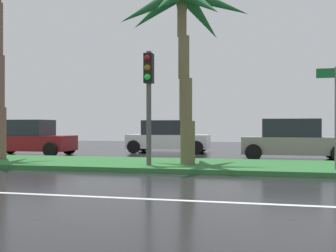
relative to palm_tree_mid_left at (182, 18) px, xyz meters
name	(u,v)px	position (x,y,z in m)	size (l,w,h in m)	color
ground_plane	(299,168)	(3.89, 1.19, -5.15)	(90.00, 42.00, 0.10)	black
median_strip	(302,168)	(3.89, 0.19, -5.03)	(85.50, 4.00, 0.15)	#2D6B33
palm_tree_mid_left	(182,18)	(0.00, 0.00, 0.00)	(4.55, 4.51, 6.31)	brown
traffic_signal_median_left	(149,87)	(-0.93, -0.93, -2.42)	(0.28, 0.43, 3.68)	#4C4C47
street_name_sign	(336,103)	(4.73, -0.88, -3.02)	(1.10, 0.08, 3.00)	slate
car_in_traffic_leading	(28,138)	(-8.39, 3.96, -4.28)	(4.30, 2.02, 1.72)	maroon
car_in_traffic_second	(168,137)	(-2.19, 7.27, -4.28)	(4.30, 2.02, 1.72)	white
car_in_traffic_third	(292,140)	(3.93, 4.18, -4.28)	(4.30, 2.02, 1.72)	gray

